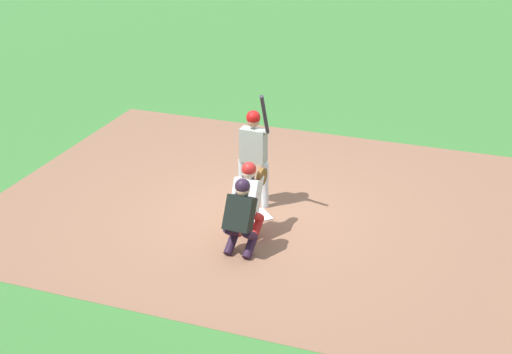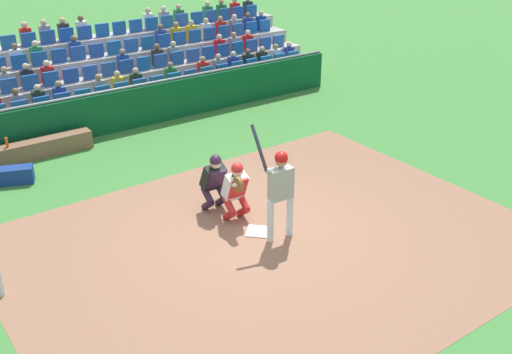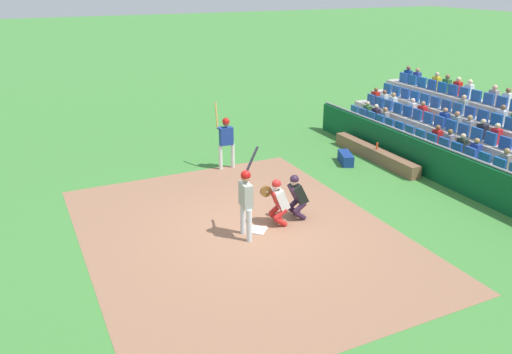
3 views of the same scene
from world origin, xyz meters
The scene contains 11 objects.
ground_plane centered at (0.00, 0.00, 0.00)m, with size 160.00×160.00×0.00m, color #3D7F36.
infield_dirt_patch centered at (0.00, 0.50, 0.00)m, with size 9.55×7.47×0.01m, color #90634A.
home_plate_marker centered at (0.00, 0.00, 0.02)m, with size 0.44×0.44×0.02m, color white.
batter_at_plate centered at (-0.20, 0.40, 1.11)m, with size 0.64×0.62×2.24m.
catcher_crouching centered at (0.09, -0.62, 0.72)m, with size 0.48×0.72×1.29m.
home_plate_umpire centered at (0.20, -1.25, 0.70)m, with size 0.47×0.49×1.28m.
dugout_wall centered at (0.00, -6.64, 0.57)m, with size 14.48×0.24×1.19m.
dugout_bench centered at (3.13, -6.09, 0.22)m, with size 4.30×0.40×0.44m, color brown.
water_bottle_on_bench centered at (3.01, -6.06, 0.56)m, with size 0.07×0.07×0.24m, color #E2491D.
equipment_duffel_bag centered at (3.27, -4.96, 0.19)m, with size 0.96×0.36×0.37m, color navy.
on_deck_batter centered at (4.59, -1.02, 1.10)m, with size 0.50×0.60×2.24m.
Camera 3 is at (-10.64, 5.06, 6.09)m, focal length 36.06 mm.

